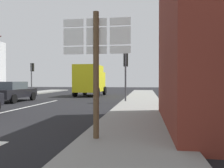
# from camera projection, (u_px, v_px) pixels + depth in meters

# --- Properties ---
(ground_plane) EXTENTS (80.00, 80.00, 0.00)m
(ground_plane) POSITION_uv_depth(u_px,v_px,m) (46.00, 103.00, 16.14)
(ground_plane) COLOR black
(sidewalk_right) EXTENTS (2.71, 44.00, 0.14)m
(sidewalk_right) POSITION_uv_depth(u_px,v_px,m) (140.00, 107.00, 13.24)
(sidewalk_right) COLOR gray
(sidewalk_right) RESTS_ON ground
(lane_centre_stripe) EXTENTS (0.16, 12.00, 0.01)m
(lane_centre_stripe) POSITION_uv_depth(u_px,v_px,m) (13.00, 110.00, 12.18)
(lane_centre_stripe) COLOR silver
(lane_centre_stripe) RESTS_ON ground
(sedan_far) EXTENTS (1.98, 4.21, 1.47)m
(sedan_far) POSITION_uv_depth(u_px,v_px,m) (12.00, 91.00, 17.10)
(sedan_far) COLOR black
(sedan_far) RESTS_ON ground
(delivery_truck) EXTENTS (2.58, 5.05, 3.05)m
(delivery_truck) POSITION_uv_depth(u_px,v_px,m) (90.00, 80.00, 23.57)
(delivery_truck) COLOR yellow
(delivery_truck) RESTS_ON ground
(route_sign_post) EXTENTS (1.66, 0.14, 3.20)m
(route_sign_post) POSITION_uv_depth(u_px,v_px,m) (96.00, 61.00, 5.68)
(route_sign_post) COLOR brown
(route_sign_post) RESTS_ON ground
(traffic_light_near_right) EXTENTS (0.30, 0.49, 3.42)m
(traffic_light_near_right) POSITION_uv_depth(u_px,v_px,m) (126.00, 66.00, 16.17)
(traffic_light_near_right) COLOR #47474C
(traffic_light_near_right) RESTS_ON ground
(traffic_light_far_left) EXTENTS (0.30, 0.49, 3.46)m
(traffic_light_far_left) POSITION_uv_depth(u_px,v_px,m) (32.00, 71.00, 25.59)
(traffic_light_far_left) COLOR #47474C
(traffic_light_far_left) RESTS_ON ground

